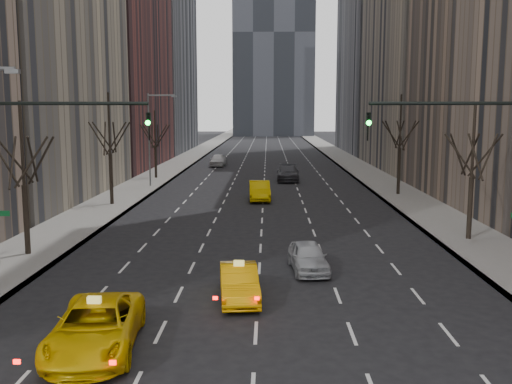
{
  "coord_description": "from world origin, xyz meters",
  "views": [
    {
      "loc": [
        0.39,
        -10.46,
        7.46
      ],
      "look_at": [
        -0.19,
        17.31,
        3.5
      ],
      "focal_mm": 40.0,
      "sensor_mm": 36.0,
      "label": 1
    }
  ],
  "objects": [
    {
      "name": "tree_rw_b",
      "position": [
        12.0,
        22.0,
        3.72
      ],
      "size": [
        3.36,
        3.5,
        7.82
      ],
      "color": "black",
      "rests_on": "ground"
    },
    {
      "name": "tree_rw_c",
      "position": [
        12.0,
        40.0,
        4.04
      ],
      "size": [
        3.36,
        3.5,
        8.74
      ],
      "color": "black",
      "rests_on": "ground"
    },
    {
      "name": "streetlight_far",
      "position": [
        -10.84,
        45.0,
        5.62
      ],
      "size": [
        2.83,
        0.22,
        9.0
      ],
      "color": "slate",
      "rests_on": "ground"
    },
    {
      "name": "taxi_sedan",
      "position": [
        -0.74,
        11.42,
        0.69
      ],
      "size": [
        1.9,
        4.32,
        1.38
      ],
      "primitive_type": "imported",
      "rotation": [
        0.0,
        0.0,
        0.11
      ],
      "color": "#EB9F04",
      "rests_on": "ground"
    },
    {
      "name": "traffic_mast_right",
      "position": [
        9.11,
        12.0,
        5.49
      ],
      "size": [
        6.69,
        0.39,
        8.0
      ],
      "color": "black",
      "rests_on": "ground"
    },
    {
      "name": "tree_lw_c",
      "position": [
        -12.0,
        34.0,
        4.04
      ],
      "size": [
        3.36,
        3.5,
        8.74
      ],
      "color": "black",
      "rests_on": "ground"
    },
    {
      "name": "sidewalk_left",
      "position": [
        -12.25,
        70.0,
        0.07
      ],
      "size": [
        4.5,
        320.0,
        0.15
      ],
      "primitive_type": "cube",
      "color": "slate",
      "rests_on": "ground"
    },
    {
      "name": "taxi_suv",
      "position": [
        -4.98,
        6.46,
        0.77
      ],
      "size": [
        3.06,
        5.73,
        1.53
      ],
      "primitive_type": "imported",
      "rotation": [
        0.0,
        0.0,
        0.1
      ],
      "color": "#EDBD04",
      "rests_on": "ground"
    },
    {
      "name": "sidewalk_right",
      "position": [
        12.25,
        70.0,
        0.07
      ],
      "size": [
        4.5,
        320.0,
        0.15
      ],
      "primitive_type": "cube",
      "color": "slate",
      "rests_on": "ground"
    },
    {
      "name": "silver_sedan_ahead",
      "position": [
        2.3,
        15.57,
        0.68
      ],
      "size": [
        1.98,
        4.15,
        1.37
      ],
      "primitive_type": "imported",
      "rotation": [
        0.0,
        0.0,
        0.09
      ],
      "color": "#A0A3A8",
      "rests_on": "ground"
    },
    {
      "name": "far_suv_grey",
      "position": [
        2.57,
        50.56,
        0.83
      ],
      "size": [
        2.53,
        5.83,
        1.67
      ],
      "primitive_type": "imported",
      "rotation": [
        0.0,
        0.0,
        -0.03
      ],
      "color": "#2D2C31",
      "rests_on": "ground"
    },
    {
      "name": "tree_lw_b",
      "position": [
        -12.0,
        18.0,
        3.72
      ],
      "size": [
        3.36,
        3.5,
        7.82
      ],
      "color": "black",
      "rests_on": "ground"
    },
    {
      "name": "far_car_white",
      "position": [
        -6.37,
        66.57,
        0.83
      ],
      "size": [
        2.09,
        4.94,
        1.67
      ],
      "primitive_type": "imported",
      "rotation": [
        0.0,
        0.0,
        -0.02
      ],
      "color": "silver",
      "rests_on": "ground"
    },
    {
      "name": "traffic_mast_left",
      "position": [
        -9.11,
        12.0,
        5.49
      ],
      "size": [
        6.69,
        0.39,
        8.0
      ],
      "color": "black",
      "rests_on": "ground"
    },
    {
      "name": "tree_lw_d",
      "position": [
        -12.0,
        52.0,
        3.56
      ],
      "size": [
        3.36,
        3.5,
        7.36
      ],
      "color": "black",
      "rests_on": "ground"
    },
    {
      "name": "far_taxi",
      "position": [
        -0.3,
        37.01,
        0.81
      ],
      "size": [
        1.94,
        4.98,
        1.62
      ],
      "primitive_type": "imported",
      "rotation": [
        0.0,
        0.0,
        0.05
      ],
      "color": "#D8AE04",
      "rests_on": "ground"
    }
  ]
}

